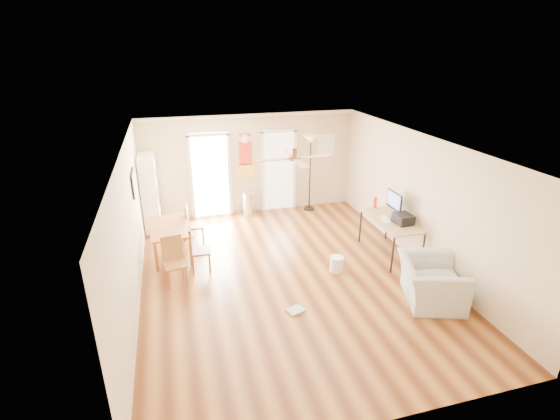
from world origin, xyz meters
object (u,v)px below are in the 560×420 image
object	(u,v)px
printer	(403,219)
wastebasket_a	(337,264)
dining_chair_right_b	(200,249)
armchair	(431,282)
dining_table	(171,241)
dining_chair_right_a	(195,224)
torchiere_lamp	(310,174)
dining_chair_near	(175,262)
trash_can	(248,204)
bookshelf	(150,193)
computer_desk	(390,237)

from	to	relation	value
printer	wastebasket_a	distance (m)	1.66
dining_chair_right_b	armchair	bearing A→B (deg)	-116.69
dining_table	dining_chair_right_a	xyz separation A→B (m)	(0.55, 0.49, 0.12)
torchiere_lamp	printer	xyz separation A→B (m)	(0.91, -3.13, -0.11)
dining_chair_right_a	dining_chair_near	bearing A→B (deg)	168.04
wastebasket_a	printer	bearing A→B (deg)	5.72
armchair	dining_chair_right_a	bearing A→B (deg)	66.25
dining_chair_right_a	trash_can	distance (m)	1.93
bookshelf	torchiere_lamp	distance (m)	4.09
printer	wastebasket_a	world-z (taller)	printer
printer	dining_chair_right_a	bearing A→B (deg)	151.84
dining_chair_near	bookshelf	bearing A→B (deg)	90.42
computer_desk	armchair	xyz separation A→B (m)	(-0.17, -1.73, -0.03)
torchiere_lamp	armchair	world-z (taller)	torchiere_lamp
trash_can	wastebasket_a	size ratio (longest dim) A/B	1.98
torchiere_lamp	computer_desk	size ratio (longest dim) A/B	1.35
dining_table	dining_chair_near	bearing A→B (deg)	-87.74
dining_chair_right_b	armchair	distance (m)	4.32
dining_table	dining_chair_right_a	distance (m)	0.74
bookshelf	dining_chair_right_b	bearing A→B (deg)	-81.56
bookshelf	torchiere_lamp	xyz separation A→B (m)	(4.08, 0.18, 0.10)
trash_can	armchair	world-z (taller)	armchair
dining_table	computer_desk	world-z (taller)	computer_desk
printer	armchair	bearing A→B (deg)	-104.19
wastebasket_a	dining_chair_near	bearing A→B (deg)	173.54
dining_chair_near	armchair	size ratio (longest dim) A/B	0.80
trash_can	torchiere_lamp	size ratio (longest dim) A/B	0.30
printer	armchair	size ratio (longest dim) A/B	0.33
dining_table	dining_chair_right_b	world-z (taller)	dining_chair_right_b
trash_can	printer	world-z (taller)	printer
dining_chair_right_b	wastebasket_a	size ratio (longest dim) A/B	2.97
dining_chair_near	printer	xyz separation A→B (m)	(4.55, -0.20, 0.44)
bookshelf	armchair	size ratio (longest dim) A/B	1.58
dining_chair_near	printer	distance (m)	4.58
computer_desk	trash_can	bearing A→B (deg)	129.98
bookshelf	dining_chair_right_b	distance (m)	2.55
dining_chair_right_b	printer	world-z (taller)	printer
dining_chair_near	trash_can	world-z (taller)	dining_chair_near
dining_chair_right_b	bookshelf	bearing A→B (deg)	25.17
dining_chair_near	trash_can	size ratio (longest dim) A/B	1.50
trash_can	printer	bearing A→B (deg)	-50.66
armchair	computer_desk	bearing A→B (deg)	12.82
dining_chair_right_a	computer_desk	size ratio (longest dim) A/B	0.60
trash_can	computer_desk	distance (m)	3.83
armchair	dining_table	bearing A→B (deg)	74.30
dining_table	dining_chair_right_a	bearing A→B (deg)	41.41
dining_table	trash_can	world-z (taller)	dining_table
torchiere_lamp	wastebasket_a	size ratio (longest dim) A/B	6.49
bookshelf	dining_chair_right_b	xyz separation A→B (m)	(0.95, -2.32, -0.45)
dining_chair_right_b	computer_desk	world-z (taller)	dining_chair_right_b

